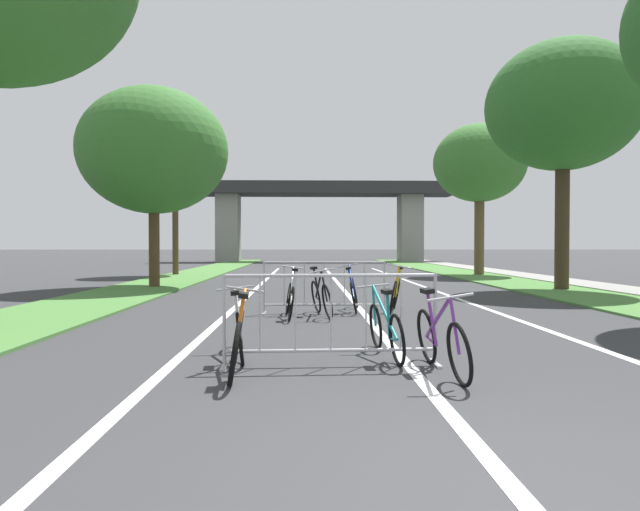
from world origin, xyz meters
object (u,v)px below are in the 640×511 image
at_px(tree_left_pine_near, 175,161).
at_px(tree_right_cypress_far, 563,107).
at_px(bicycle_orange_5, 237,341).
at_px(bicycle_yellow_0, 395,293).
at_px(bicycle_blue_7, 354,292).
at_px(bicycle_black_6, 321,297).
at_px(tree_left_oak_near, 154,151).
at_px(bicycle_silver_1, 290,298).
at_px(crowd_barrier_second, 324,288).
at_px(crowd_barrier_nearest, 331,320).
at_px(bicycle_teal_4, 385,329).
at_px(bicycle_white_3, 239,328).
at_px(bicycle_purple_2, 441,340).
at_px(tree_right_oak_mid, 480,164).

bearing_deg(tree_left_pine_near, tree_right_cypress_far, -32.47).
relative_size(tree_left_pine_near, bicycle_orange_5, 3.94).
xyz_separation_m(bicycle_yellow_0, bicycle_blue_7, (-0.84, 0.20, -0.00)).
relative_size(bicycle_black_6, bicycle_blue_7, 0.94).
bearing_deg(bicycle_blue_7, tree_left_pine_near, 123.27).
bearing_deg(tree_left_oak_near, bicycle_silver_1, -58.34).
bearing_deg(tree_right_cypress_far, tree_left_oak_near, 173.73).
bearing_deg(tree_right_cypress_far, crowd_barrier_second, -143.44).
distance_m(crowd_barrier_nearest, bicycle_black_6, 4.44).
relative_size(tree_left_oak_near, bicycle_silver_1, 3.97).
xyz_separation_m(tree_left_oak_near, bicycle_teal_4, (5.78, -11.09, -3.99)).
height_order(crowd_barrier_second, bicycle_blue_7, crowd_barrier_second).
bearing_deg(bicycle_black_6, crowd_barrier_second, -113.04).
distance_m(crowd_barrier_second, bicycle_teal_4, 4.34).
bearing_deg(crowd_barrier_second, bicycle_silver_1, -141.27).
height_order(bicycle_white_3, bicycle_teal_4, bicycle_teal_4).
height_order(bicycle_yellow_0, bicycle_purple_2, bicycle_yellow_0).
relative_size(tree_right_cypress_far, bicycle_orange_5, 4.46).
distance_m(bicycle_purple_2, bicycle_blue_7, 5.77).
relative_size(bicycle_teal_4, bicycle_black_6, 1.02).
relative_size(tree_left_oak_near, bicycle_teal_4, 3.78).
height_order(crowd_barrier_second, bicycle_silver_1, crowd_barrier_second).
distance_m(bicycle_silver_1, bicycle_purple_2, 4.99).
bearing_deg(bicycle_blue_7, bicycle_yellow_0, -6.82).
relative_size(tree_left_pine_near, bicycle_black_6, 4.02).
bearing_deg(bicycle_white_3, tree_left_oak_near, 102.70).
distance_m(tree_left_pine_near, bicycle_purple_2, 21.05).
xyz_separation_m(crowd_barrier_second, bicycle_yellow_0, (1.48, 0.35, -0.14)).
xyz_separation_m(bicycle_purple_2, bicycle_orange_5, (-2.17, 0.04, -0.01)).
xyz_separation_m(tree_left_pine_near, tree_right_cypress_far, (13.47, -8.57, 0.41)).
distance_m(tree_left_pine_near, tree_right_oak_mid, 13.55).
height_order(crowd_barrier_second, bicycle_black_6, crowd_barrier_second).
xyz_separation_m(bicycle_yellow_0, bicycle_white_3, (-2.67, -4.60, -0.03)).
distance_m(crowd_barrier_nearest, bicycle_orange_5, 1.09).
xyz_separation_m(crowd_barrier_nearest, bicycle_orange_5, (-1.02, -0.37, -0.17)).
bearing_deg(bicycle_teal_4, bicycle_blue_7, 83.84).
bearing_deg(bicycle_black_6, bicycle_purple_2, 92.27).
xyz_separation_m(crowd_barrier_second, bicycle_purple_2, (1.06, -5.21, -0.16)).
bearing_deg(tree_left_oak_near, bicycle_black_6, -54.52).
relative_size(tree_right_oak_mid, crowd_barrier_second, 2.74).
bearing_deg(bicycle_black_6, tree_left_pine_near, -77.97).
xyz_separation_m(tree_left_pine_near, bicycle_silver_1, (5.50, -14.52, -4.71)).
distance_m(tree_left_pine_near, bicycle_teal_4, 20.06).
bearing_deg(crowd_barrier_second, bicycle_white_3, -105.63).
bearing_deg(tree_right_cypress_far, tree_left_pine_near, 147.53).
bearing_deg(bicycle_teal_4, bicycle_silver_1, 102.79).
relative_size(crowd_barrier_second, bicycle_teal_4, 1.47).
relative_size(tree_left_oak_near, tree_right_cypress_far, 0.85).
height_order(bicycle_silver_1, bicycle_purple_2, bicycle_silver_1).
bearing_deg(tree_left_oak_near, tree_right_cypress_far, -6.27).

